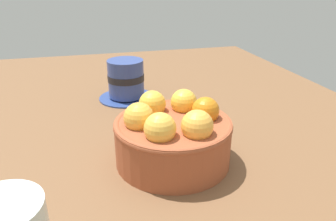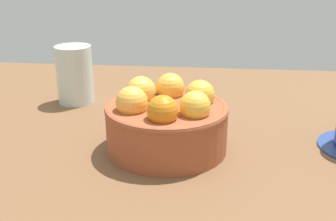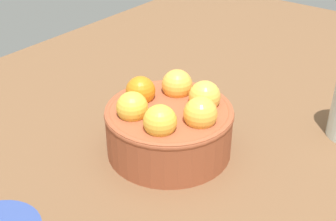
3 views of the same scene
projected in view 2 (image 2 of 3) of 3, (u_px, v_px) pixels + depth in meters
ground_plane at (167, 163)px, 59.39cm from camera, size 140.43×87.12×4.31cm
terracotta_bowl at (167, 121)px, 57.19cm from camera, size 16.36×16.36×9.37cm
water_glass at (75, 74)px, 75.05cm from camera, size 6.30×6.30×10.06cm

